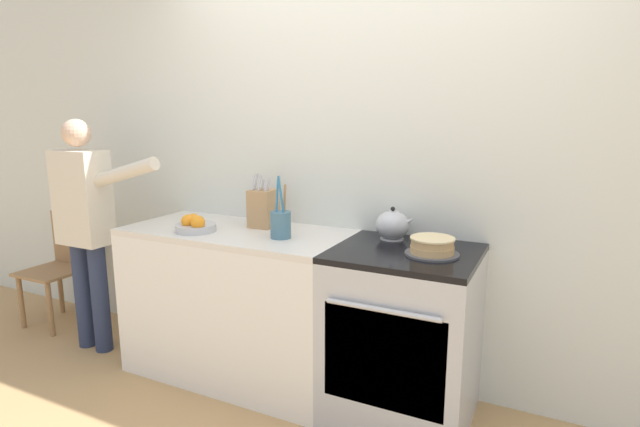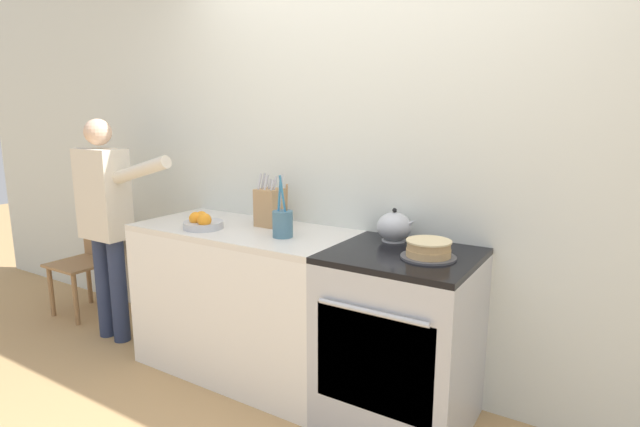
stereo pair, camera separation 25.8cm
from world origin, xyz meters
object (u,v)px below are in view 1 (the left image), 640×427
object	(u,v)px
fruit_bowl	(195,225)
utensil_crock	(281,223)
person_baker	(85,217)
tea_kettle	(393,225)
knife_block	(263,208)
layer_cake	(432,247)
stove_range	(402,335)
dining_chair	(63,261)

from	to	relation	value
fruit_bowl	utensil_crock	bearing A→B (deg)	9.87
utensil_crock	person_baker	xyz separation A→B (m)	(-1.39, -0.11, -0.07)
tea_kettle	knife_block	bearing A→B (deg)	-176.14
layer_cake	stove_range	bearing A→B (deg)	171.89
dining_chair	fruit_bowl	bearing A→B (deg)	-17.24
utensil_crock	knife_block	bearing A→B (deg)	140.50
layer_cake	fruit_bowl	size ratio (longest dim) A/B	1.12
stove_range	layer_cake	distance (m)	0.50
tea_kettle	dining_chair	distance (m)	2.58
knife_block	dining_chair	world-z (taller)	knife_block
layer_cake	knife_block	distance (m)	1.05
tea_kettle	fruit_bowl	bearing A→B (deg)	-162.76
utensil_crock	dining_chair	size ratio (longest dim) A/B	0.42
stove_range	utensil_crock	bearing A→B (deg)	-175.68
tea_kettle	fruit_bowl	distance (m)	1.11
tea_kettle	utensil_crock	world-z (taller)	utensil_crock
fruit_bowl	dining_chair	distance (m)	1.55
tea_kettle	utensil_crock	xyz separation A→B (m)	(-0.55, -0.24, 0.01)
stove_range	utensil_crock	size ratio (longest dim) A/B	2.62
tea_kettle	person_baker	size ratio (longest dim) A/B	0.14
layer_cake	utensil_crock	xyz separation A→B (m)	(-0.81, -0.03, 0.04)
tea_kettle	utensil_crock	size ratio (longest dim) A/B	0.65
knife_block	fruit_bowl	world-z (taller)	knife_block
stove_range	dining_chair	xyz separation A→B (m)	(-2.66, 0.07, 0.02)
tea_kettle	dining_chair	world-z (taller)	tea_kettle
stove_range	person_baker	distance (m)	2.12
tea_kettle	knife_block	world-z (taller)	knife_block
fruit_bowl	dining_chair	size ratio (longest dim) A/B	0.28
knife_block	dining_chair	xyz separation A→B (m)	(-1.75, -0.06, -0.54)
person_baker	knife_block	bearing A→B (deg)	5.30
knife_block	fruit_bowl	distance (m)	0.40
utensil_crock	dining_chair	xyz separation A→B (m)	(-1.98, 0.13, -0.51)
utensil_crock	person_baker	bearing A→B (deg)	-175.45
knife_block	person_baker	size ratio (longest dim) A/B	0.21
layer_cake	person_baker	world-z (taller)	person_baker
layer_cake	dining_chair	world-z (taller)	layer_cake
knife_block	person_baker	distance (m)	1.20
fruit_bowl	stove_range	bearing A→B (deg)	6.73
tea_kettle	utensil_crock	distance (m)	0.60
person_baker	dining_chair	bearing A→B (deg)	149.17
stove_range	person_baker	size ratio (longest dim) A/B	0.59
tea_kettle	person_baker	distance (m)	1.97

